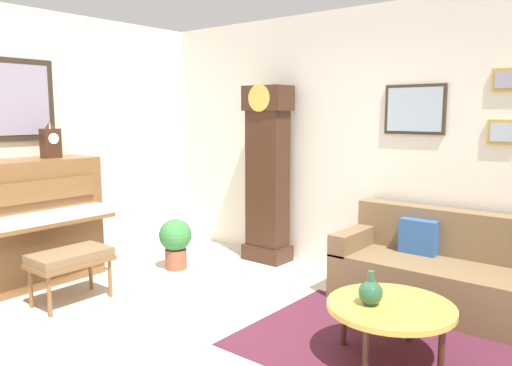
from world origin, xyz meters
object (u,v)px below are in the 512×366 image
couch (446,273)px  mantel_clock (51,141)px  piano_bench (70,259)px  green_jug (371,292)px  coffee_table (391,308)px  piano (24,223)px  grandfather_clock (267,179)px  potted_plant (175,240)px

couch → mantel_clock: 4.04m
piano_bench → green_jug: (2.60, 0.72, 0.09)m
couch → coffee_table: 1.22m
piano → mantel_clock: 0.86m
couch → coffee_table: (0.02, -1.22, 0.06)m
piano_bench → mantel_clock: bearing=158.6°
piano → green_jug: size_ratio=6.00×
grandfather_clock → couch: bearing=-3.9°
piano_bench → potted_plant: 1.28m
piano → grandfather_clock: grandfather_clock is taller
mantel_clock → green_jug: size_ratio=1.58×
piano → piano_bench: piano is taller
couch → coffee_table: size_ratio=2.16×
piano → mantel_clock: (0.00, 0.33, 0.79)m
piano_bench → grandfather_clock: bearing=75.1°
piano_bench → coffee_table: size_ratio=0.80×
coffee_table → green_jug: bearing=-138.7°
grandfather_clock → couch: (2.11, -0.14, -0.65)m
grandfather_clock → potted_plant: 1.25m
grandfather_clock → potted_plant: grandfather_clock is taller
coffee_table → green_jug: green_jug is taller
piano → green_jug: (3.40, 0.74, -0.14)m
grandfather_clock → green_jug: grandfather_clock is taller
piano_bench → green_jug: green_jug is taller
green_jug → potted_plant: (-2.61, 0.56, -0.17)m
piano_bench → coffee_table: piano_bench is taller
piano → grandfather_clock: size_ratio=0.71×
piano → green_jug: piano is taller
grandfather_clock → couch: grandfather_clock is taller
green_jug → potted_plant: 2.68m
mantel_clock → green_jug: 3.55m
coffee_table → potted_plant: 2.76m
green_jug → mantel_clock: bearing=-173.2°
piano_bench → coffee_table: bearing=16.7°
coffee_table → couch: bearing=90.9°
piano_bench → couch: size_ratio=0.37×
coffee_table → potted_plant: potted_plant is taller
piano_bench → grandfather_clock: (0.58, 2.17, 0.56)m
couch → green_jug: 1.33m
green_jug → grandfather_clock: bearing=144.3°
mantel_clock → potted_plant: size_ratio=0.68×
piano → coffee_table: bearing=13.3°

